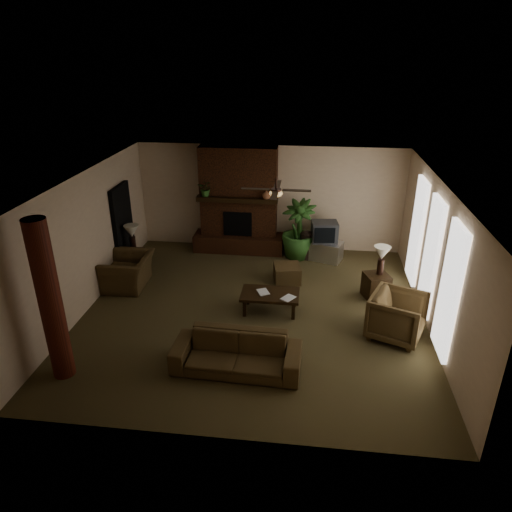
# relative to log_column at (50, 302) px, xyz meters

# --- Properties ---
(room_shell) EXTENTS (7.00, 7.00, 7.00)m
(room_shell) POSITION_rel_log_column_xyz_m (2.95, 2.40, 0.00)
(room_shell) COLOR brown
(room_shell) RESTS_ON ground
(fireplace) EXTENTS (2.40, 0.70, 2.80)m
(fireplace) POSITION_rel_log_column_xyz_m (2.15, 5.62, -0.24)
(fireplace) COLOR #502815
(fireplace) RESTS_ON ground
(windows) EXTENTS (0.08, 3.65, 2.35)m
(windows) POSITION_rel_log_column_xyz_m (6.40, 2.60, -0.05)
(windows) COLOR white
(windows) RESTS_ON ground
(log_column) EXTENTS (0.36, 0.36, 2.80)m
(log_column) POSITION_rel_log_column_xyz_m (0.00, 0.00, 0.00)
(log_column) COLOR #572115
(log_column) RESTS_ON ground
(doorway) EXTENTS (0.10, 1.00, 2.10)m
(doorway) POSITION_rel_log_column_xyz_m (-0.49, 4.20, -0.35)
(doorway) COLOR black
(doorway) RESTS_ON ground
(ceiling_fan) EXTENTS (1.35, 1.35, 0.37)m
(ceiling_fan) POSITION_rel_log_column_xyz_m (3.35, 2.70, 1.13)
(ceiling_fan) COLOR #301D15
(ceiling_fan) RESTS_ON ceiling
(sofa) EXTENTS (2.21, 0.72, 0.85)m
(sofa) POSITION_rel_log_column_xyz_m (2.90, 0.48, -0.97)
(sofa) COLOR brown
(sofa) RESTS_ON ground
(armchair_left) EXTENTS (0.79, 1.17, 1.00)m
(armchair_left) POSITION_rel_log_column_xyz_m (-0.06, 3.19, -0.90)
(armchair_left) COLOR brown
(armchair_left) RESTS_ON ground
(armchair_right) EXTENTS (1.19, 1.22, 0.98)m
(armchair_right) POSITION_rel_log_column_xyz_m (5.76, 1.81, -0.91)
(armchair_right) COLOR brown
(armchair_right) RESTS_ON ground
(coffee_table) EXTENTS (1.20, 0.70, 0.43)m
(coffee_table) POSITION_rel_log_column_xyz_m (3.29, 2.45, -1.03)
(coffee_table) COLOR black
(coffee_table) RESTS_ON ground
(ottoman) EXTENTS (0.70, 0.70, 0.40)m
(ottoman) POSITION_rel_log_column_xyz_m (3.56, 3.88, -1.20)
(ottoman) COLOR brown
(ottoman) RESTS_ON ground
(tv_stand) EXTENTS (0.97, 0.76, 0.50)m
(tv_stand) POSITION_rel_log_column_xyz_m (4.47, 5.22, -1.15)
(tv_stand) COLOR silver
(tv_stand) RESTS_ON ground
(tv) EXTENTS (0.70, 0.60, 0.52)m
(tv) POSITION_rel_log_column_xyz_m (4.42, 5.25, -0.64)
(tv) COLOR #3C3C3E
(tv) RESTS_ON tv_stand
(floor_vase) EXTENTS (0.34, 0.34, 0.77)m
(floor_vase) POSITION_rel_log_column_xyz_m (3.98, 5.26, -0.97)
(floor_vase) COLOR black
(floor_vase) RESTS_ON ground
(floor_plant) EXTENTS (1.35, 1.75, 0.87)m
(floor_plant) POSITION_rel_log_column_xyz_m (3.75, 5.30, -0.97)
(floor_plant) COLOR #325F26
(floor_plant) RESTS_ON ground
(side_table_left) EXTENTS (0.57, 0.57, 0.55)m
(side_table_left) POSITION_rel_log_column_xyz_m (-0.20, 3.93, -1.12)
(side_table_left) COLOR black
(side_table_left) RESTS_ON ground
(lamp_left) EXTENTS (0.43, 0.43, 0.65)m
(lamp_left) POSITION_rel_log_column_xyz_m (-0.20, 3.99, -0.40)
(lamp_left) COLOR #301D15
(lamp_left) RESTS_ON side_table_left
(side_table_right) EXTENTS (0.63, 0.63, 0.55)m
(side_table_right) POSITION_rel_log_column_xyz_m (5.55, 3.34, -1.12)
(side_table_right) COLOR black
(side_table_right) RESTS_ON ground
(lamp_right) EXTENTS (0.45, 0.45, 0.65)m
(lamp_right) POSITION_rel_log_column_xyz_m (5.60, 3.38, -0.40)
(lamp_right) COLOR #301D15
(lamp_right) RESTS_ON side_table_right
(mantel_plant) EXTENTS (0.42, 0.45, 0.33)m
(mantel_plant) POSITION_rel_log_column_xyz_m (1.35, 5.36, 0.32)
(mantel_plant) COLOR #325F26
(mantel_plant) RESTS_ON fireplace
(mantel_vase) EXTENTS (0.27, 0.28, 0.22)m
(mantel_vase) POSITION_rel_log_column_xyz_m (2.91, 5.31, 0.27)
(mantel_vase) COLOR #975C3C
(mantel_vase) RESTS_ON fireplace
(book_a) EXTENTS (0.21, 0.12, 0.29)m
(book_a) POSITION_rel_log_column_xyz_m (3.04, 2.41, -0.83)
(book_a) COLOR #999999
(book_a) RESTS_ON coffee_table
(book_b) EXTENTS (0.19, 0.14, 0.29)m
(book_b) POSITION_rel_log_column_xyz_m (3.58, 2.33, -0.82)
(book_b) COLOR #999999
(book_b) RESTS_ON coffee_table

